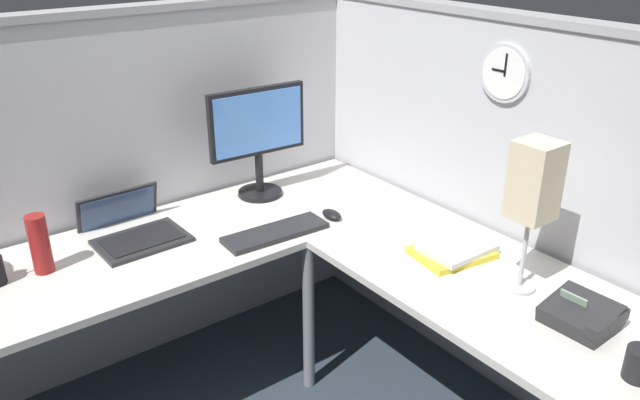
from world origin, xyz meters
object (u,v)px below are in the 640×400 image
at_px(monitor, 258,134).
at_px(computer_mouse, 332,214).
at_px(wall_clock, 506,73).
at_px(desk_lamp_paper, 534,185).
at_px(laptop, 131,228).
at_px(keyboard, 275,233).
at_px(thermos_flask, 40,244).
at_px(book_stack, 454,251).
at_px(coffee_mug, 639,364).
at_px(office_phone, 583,316).

bearing_deg(monitor, computer_mouse, -74.43).
bearing_deg(wall_clock, desk_lamp_paper, -127.96).
bearing_deg(laptop, keyboard, -38.23).
relative_size(keyboard, wall_clock, 1.95).
relative_size(thermos_flask, book_stack, 0.71).
distance_m(computer_mouse, coffee_mug, 1.31).
relative_size(laptop, desk_lamp_paper, 0.73).
bearing_deg(thermos_flask, office_phone, -47.68).
xyz_separation_m(keyboard, wall_clock, (0.74, -0.46, 0.62)).
relative_size(computer_mouse, book_stack, 0.34).
bearing_deg(laptop, monitor, 1.79).
xyz_separation_m(monitor, coffee_mug, (0.15, -1.70, -0.25)).
distance_m(thermos_flask, wall_clock, 1.80).
bearing_deg(keyboard, book_stack, -48.11).
relative_size(monitor, thermos_flask, 2.27).
height_order(computer_mouse, coffee_mug, coffee_mug).
xyz_separation_m(book_stack, wall_clock, (0.30, 0.09, 0.61)).
height_order(monitor, book_stack, monitor).
xyz_separation_m(laptop, keyboard, (0.46, -0.36, -0.01)).
relative_size(laptop, wall_clock, 1.77).
distance_m(office_phone, wall_clock, 0.93).
bearing_deg(book_stack, coffee_mug, -98.97).
xyz_separation_m(laptop, desk_lamp_paper, (0.91, -1.20, 0.36)).
bearing_deg(office_phone, monitor, 99.72).
xyz_separation_m(office_phone, coffee_mug, (-0.10, -0.23, 0.01)).
xyz_separation_m(laptop, coffee_mug, (0.78, -1.68, 0.02)).
bearing_deg(coffee_mug, computer_mouse, 91.92).
xyz_separation_m(desk_lamp_paper, coffee_mug, (-0.13, -0.49, -0.34)).
xyz_separation_m(keyboard, thermos_flask, (-0.82, 0.27, 0.10)).
xyz_separation_m(monitor, office_phone, (0.25, -1.47, -0.26)).
height_order(monitor, laptop, monitor).
distance_m(keyboard, coffee_mug, 1.36).
relative_size(laptop, office_phone, 1.85).
bearing_deg(laptop, thermos_flask, -165.86).
distance_m(monitor, desk_lamp_paper, 1.25).
bearing_deg(monitor, keyboard, -113.87).
bearing_deg(monitor, coffee_mug, -84.87).
distance_m(desk_lamp_paper, wall_clock, 0.54).
bearing_deg(office_phone, coffee_mug, -113.24).
bearing_deg(wall_clock, book_stack, -164.01).
relative_size(desk_lamp_paper, wall_clock, 2.41).
distance_m(computer_mouse, office_phone, 1.09).
relative_size(office_phone, coffee_mug, 2.19).
relative_size(laptop, thermos_flask, 1.77).
distance_m(keyboard, office_phone, 1.17).
height_order(book_stack, desk_lamp_paper, desk_lamp_paper).
bearing_deg(wall_clock, office_phone, -117.17).
bearing_deg(thermos_flask, coffee_mug, -54.40).
distance_m(laptop, coffee_mug, 1.85).
bearing_deg(laptop, book_stack, -45.20).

